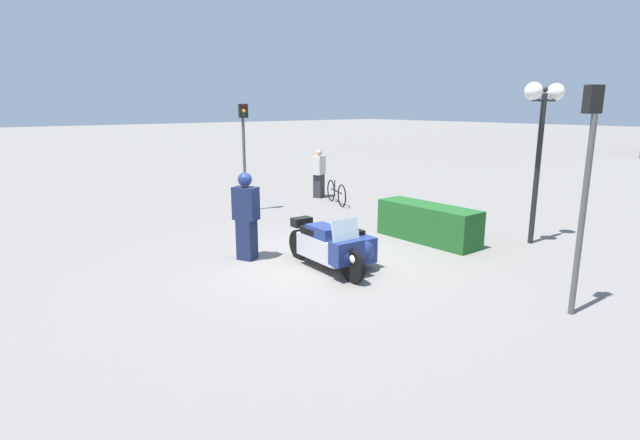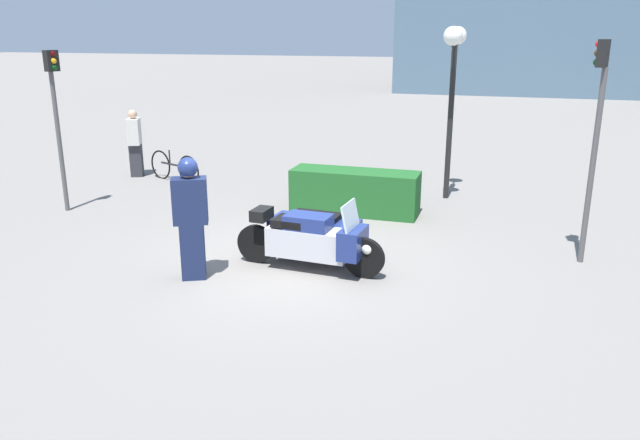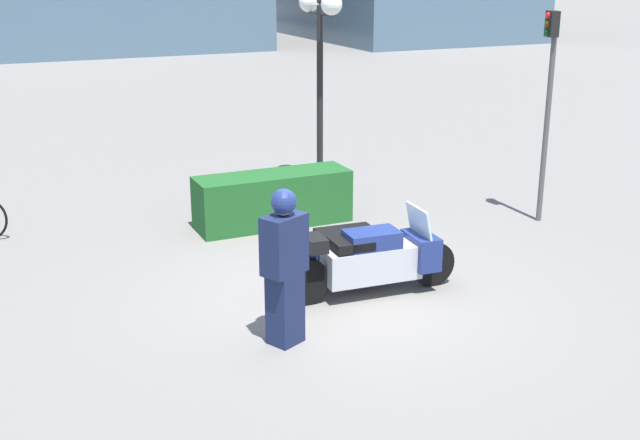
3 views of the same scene
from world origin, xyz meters
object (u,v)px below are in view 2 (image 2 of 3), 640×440
traffic_light_near (596,121)px  traffic_light_far (56,107)px  officer_rider (191,216)px  hedge_bush_curbside (355,192)px  police_motorcycle (318,236)px  bicycle_parked (174,167)px  pedestrian_bystander (135,143)px  twin_lamp_post (454,62)px

traffic_light_near → traffic_light_far: traffic_light_near is taller
officer_rider → hedge_bush_curbside: bearing=-45.2°
police_motorcycle → traffic_light_far: bearing=170.5°
traffic_light_near → traffic_light_far: (-9.85, 0.05, -0.14)m
traffic_light_far → bicycle_parked: traffic_light_far is taller
traffic_light_near → pedestrian_bystander: size_ratio=2.05×
officer_rider → twin_lamp_post: twin_lamp_post is taller
police_motorcycle → traffic_light_near: size_ratio=0.70×
officer_rider → traffic_light_far: 5.06m
twin_lamp_post → traffic_light_far: size_ratio=1.14×
hedge_bush_curbside → twin_lamp_post: size_ratio=0.70×
traffic_light_far → bicycle_parked: (0.79, 2.96, -1.77)m
police_motorcycle → traffic_light_far: 6.24m
twin_lamp_post → traffic_light_far: (-7.35, -3.35, -0.81)m
bicycle_parked → police_motorcycle: bearing=-19.2°
traffic_light_far → twin_lamp_post: bearing=37.9°
traffic_light_near → pedestrian_bystander: 10.89m
twin_lamp_post → traffic_light_near: bearing=-53.7°
police_motorcycle → bicycle_parked: 6.68m
traffic_light_far → police_motorcycle: bearing=0.0°
hedge_bush_curbside → bicycle_parked: 5.09m
twin_lamp_post → pedestrian_bystander: 8.07m
police_motorcycle → traffic_light_near: traffic_light_near is taller
officer_rider → bicycle_parked: officer_rider is taller
twin_lamp_post → officer_rider: bearing=-118.0°
police_motorcycle → bicycle_parked: (-5.06, 4.35, -0.11)m
bicycle_parked → officer_rider: bearing=-36.1°
police_motorcycle → hedge_bush_curbside: bearing=96.7°
hedge_bush_curbside → twin_lamp_post: bearing=46.6°
twin_lamp_post → traffic_light_near: 4.27m
traffic_light_far → traffic_light_near: bearing=13.1°
officer_rider → pedestrian_bystander: 7.39m
hedge_bush_curbside → pedestrian_bystander: (-6.14, 1.62, 0.41)m
traffic_light_near → bicycle_parked: (-9.06, 3.01, -1.91)m
twin_lamp_post → pedestrian_bystander: bearing=-179.0°
officer_rider → hedge_bush_curbside: officer_rider is taller
officer_rider → traffic_light_far: (-4.25, 2.50, 1.16)m
pedestrian_bystander → traffic_light_far: bearing=-106.2°
hedge_bush_curbside → pedestrian_bystander: bearing=165.2°
traffic_light_near → police_motorcycle: bearing=34.8°
twin_lamp_post → bicycle_parked: 7.06m
pedestrian_bystander → bicycle_parked: (1.23, -0.26, -0.49)m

